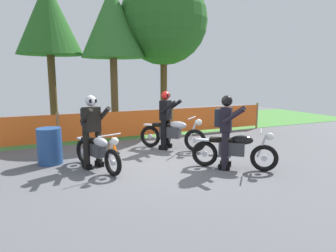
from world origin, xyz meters
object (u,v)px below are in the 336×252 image
at_px(motorcycle_third, 172,133).
at_px(rider_third, 166,118).
at_px(traffic_cone, 112,144).
at_px(motorcycle_lead, 234,150).
at_px(motorcycle_trailing, 97,151).
at_px(rider_trailing, 92,127).
at_px(spare_drum, 50,146).
at_px(rider_lead, 226,128).

relative_size(motorcycle_third, rider_third, 0.95).
height_order(rider_third, traffic_cone, rider_third).
height_order(motorcycle_lead, motorcycle_third, motorcycle_third).
height_order(motorcycle_trailing, rider_trailing, rider_trailing).
xyz_separation_m(motorcycle_trailing, spare_drum, (-0.96, 0.95, 0.01)).
xyz_separation_m(rider_third, traffic_cone, (-1.57, 0.14, -0.66)).
distance_m(motorcycle_lead, rider_lead, 0.55).
xyz_separation_m(motorcycle_lead, rider_third, (-0.62, 2.44, 0.47)).
bearing_deg(spare_drum, traffic_cone, 12.67).
bearing_deg(rider_trailing, rider_lead, 45.80).
height_order(motorcycle_trailing, spare_drum, motorcycle_trailing).
height_order(motorcycle_third, spare_drum, motorcycle_third).
bearing_deg(motorcycle_third, rider_third, -179.43).
relative_size(motorcycle_trailing, traffic_cone, 3.43).
bearing_deg(rider_third, traffic_cone, -137.15).
relative_size(motorcycle_trailing, rider_third, 1.08).
xyz_separation_m(motorcycle_lead, rider_lead, (-0.16, 0.14, 0.50)).
distance_m(motorcycle_lead, spare_drum, 4.42).
xyz_separation_m(motorcycle_trailing, motorcycle_third, (2.38, 1.03, 0.04)).
bearing_deg(spare_drum, rider_trailing, -40.34).
relative_size(motorcycle_third, rider_lead, 0.95).
xyz_separation_m(motorcycle_trailing, rider_trailing, (-0.07, 0.19, 0.52)).
height_order(rider_lead, rider_trailing, same).
relative_size(motorcycle_lead, rider_lead, 0.91).
height_order(traffic_cone, spare_drum, spare_drum).
xyz_separation_m(motorcycle_third, traffic_cone, (-1.71, 0.28, -0.21)).
distance_m(traffic_cone, spare_drum, 1.68).
bearing_deg(rider_lead, motorcycle_lead, 0.51).
bearing_deg(rider_lead, motorcycle_third, 139.92).
relative_size(motorcycle_lead, traffic_cone, 2.90).
bearing_deg(motorcycle_trailing, rider_trailing, -179.49).
distance_m(motorcycle_third, rider_trailing, 2.63).
relative_size(rider_trailing, traffic_cone, 3.19).
relative_size(motorcycle_lead, spare_drum, 1.75).
bearing_deg(motorcycle_lead, rider_lead, -179.49).
xyz_separation_m(motorcycle_third, rider_third, (-0.14, 0.15, 0.44)).
height_order(motorcycle_trailing, traffic_cone, motorcycle_trailing).
bearing_deg(motorcycle_third, spare_drum, -130.73).
height_order(motorcycle_third, traffic_cone, motorcycle_third).
distance_m(motorcycle_lead, rider_trailing, 3.32).
relative_size(rider_trailing, rider_third, 1.00).
distance_m(motorcycle_third, traffic_cone, 1.74).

